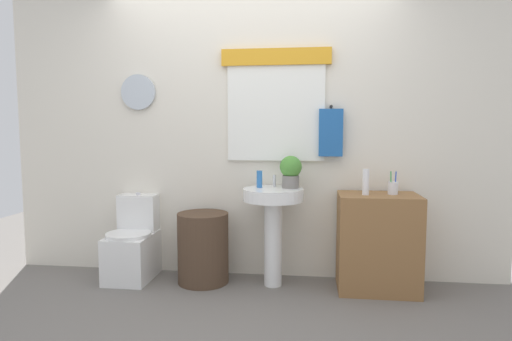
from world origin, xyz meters
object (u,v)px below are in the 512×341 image
(wooden_cabinet, at_px, (378,242))
(soap_bottle, at_px, (259,179))
(toilet, at_px, (133,246))
(potted_plant, at_px, (291,170))
(pedestal_sink, at_px, (273,214))
(laundry_hamper, at_px, (203,248))
(lotion_bottle, at_px, (366,182))
(toothbrush_cup, at_px, (393,188))

(wooden_cabinet, relative_size, soap_bottle, 5.52)
(toilet, xyz_separation_m, potted_plant, (1.37, 0.03, 0.68))
(toilet, distance_m, pedestal_sink, 1.27)
(laundry_hamper, height_order, wooden_cabinet, wooden_cabinet)
(toilet, distance_m, laundry_hamper, 0.64)
(soap_bottle, relative_size, potted_plant, 0.53)
(wooden_cabinet, bearing_deg, laundry_hamper, 180.00)
(toilet, relative_size, pedestal_sink, 0.90)
(wooden_cabinet, bearing_deg, soap_bottle, 177.04)
(lotion_bottle, bearing_deg, potted_plant, 170.49)
(toilet, relative_size, wooden_cabinet, 0.94)
(laundry_hamper, height_order, potted_plant, potted_plant)
(laundry_hamper, height_order, soap_bottle, soap_bottle)
(soap_bottle, xyz_separation_m, potted_plant, (0.26, 0.01, 0.07))
(toilet, relative_size, lotion_bottle, 3.59)
(toilet, bearing_deg, toothbrush_cup, -0.34)
(pedestal_sink, height_order, soap_bottle, soap_bottle)
(toothbrush_cup, bearing_deg, lotion_bottle, -164.83)
(lotion_bottle, height_order, toothbrush_cup, lotion_bottle)
(pedestal_sink, xyz_separation_m, lotion_bottle, (0.74, -0.04, 0.28))
(laundry_hamper, relative_size, soap_bottle, 4.20)
(pedestal_sink, xyz_separation_m, toothbrush_cup, (0.96, 0.02, 0.23))
(laundry_hamper, xyz_separation_m, potted_plant, (0.74, 0.06, 0.66))
(pedestal_sink, relative_size, potted_plant, 3.04)
(lotion_bottle, bearing_deg, soap_bottle, 174.01)
(wooden_cabinet, bearing_deg, toilet, 179.09)
(laundry_hamper, height_order, toothbrush_cup, toothbrush_cup)
(potted_plant, relative_size, toothbrush_cup, 1.45)
(toilet, relative_size, soap_bottle, 5.20)
(pedestal_sink, height_order, lotion_bottle, lotion_bottle)
(pedestal_sink, bearing_deg, soap_bottle, 157.38)
(potted_plant, xyz_separation_m, toothbrush_cup, (0.82, -0.04, -0.13))
(pedestal_sink, height_order, potted_plant, potted_plant)
(toilet, height_order, laundry_hamper, toilet)
(potted_plant, bearing_deg, lotion_bottle, -9.51)
(soap_bottle, height_order, toothbrush_cup, toothbrush_cup)
(toilet, bearing_deg, lotion_bottle, -2.12)
(laundry_hamper, xyz_separation_m, soap_bottle, (0.48, 0.05, 0.59))
(toothbrush_cup, bearing_deg, potted_plant, 177.20)
(potted_plant, relative_size, lotion_bottle, 1.31)
(laundry_hamper, distance_m, potted_plant, 0.99)
(toilet, height_order, potted_plant, potted_plant)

